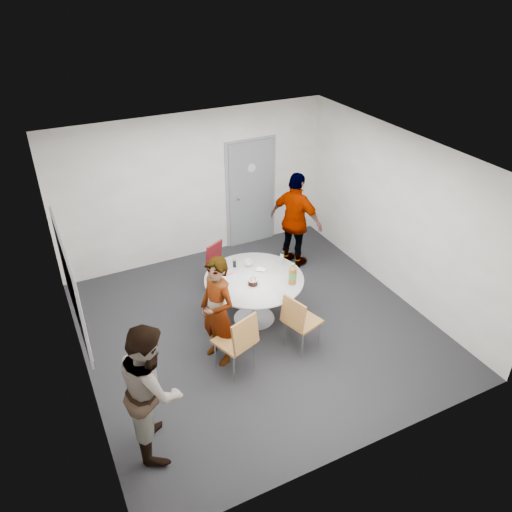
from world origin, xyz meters
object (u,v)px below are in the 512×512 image
chair_far (219,261)px  person_right (296,221)px  whiteboard (70,282)px  chair_near_left (239,339)px  chair_near_right (298,319)px  door (251,193)px  person_left (152,388)px  person_main (217,312)px  table (256,284)px

chair_far → person_right: bearing=155.0°
whiteboard → chair_far: (2.39, 1.08, -0.95)m
chair_near_left → chair_near_right: 0.94m
chair_near_left → chair_far: 2.11m
door → chair_far: bearing=-134.4°
person_left → person_right: size_ratio=0.95×
whiteboard → person_main: bearing=-18.4°
door → chair_near_left: (-1.73, -3.23, -0.44)m
chair_near_right → person_main: 1.15m
chair_near_right → chair_far: bearing=174.3°
chair_near_left → chair_near_right: chair_near_left is taller
person_left → door: bearing=-27.9°
whiteboard → chair_far: 2.79m
chair_near_left → person_left: 1.47m
chair_near_right → door: bearing=149.5°
person_left → person_main: bearing=-39.4°
whiteboard → person_right: (3.89, 1.14, -0.56)m
table → chair_near_left: 1.18m
door → chair_near_left: door is taller
table → person_left: (-2.03, -1.53, 0.18)m
person_right → whiteboard: bearing=79.1°
person_main → person_right: 2.78m
whiteboard → person_left: (0.51, -1.55, -0.60)m
door → chair_near_left: 3.69m
table → chair_far: table is taller
whiteboard → chair_near_right: 3.04m
door → whiteboard: bearing=-147.3°
table → person_left: bearing=-143.0°
table → person_right: bearing=40.6°
person_main → person_right: (2.20, 1.70, 0.08)m
chair_near_right → person_right: 2.35m
table → chair_near_left: bearing=-127.4°
chair_near_left → chair_far: bearing=55.1°
person_left → person_right: bearing=-40.9°
door → person_left: bearing=-128.5°
door → person_main: 3.41m
chair_far → person_left: bearing=27.4°
chair_near_left → person_left: (-1.32, -0.60, 0.27)m
chair_near_right → person_left: (-2.25, -0.65, 0.29)m
door → person_right: size_ratio=1.19×
person_main → table: bearing=104.9°
door → chair_far: (-1.17, -1.20, -0.53)m
door → chair_far: door is taller
door → person_main: door is taller
chair_near_left → person_left: bearing=-175.0°
whiteboard → person_left: bearing=-71.8°
table → whiteboard: bearing=179.6°
table → person_right: size_ratio=0.83×
whiteboard → chair_near_left: 2.23m
person_right → person_left: bearing=101.3°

